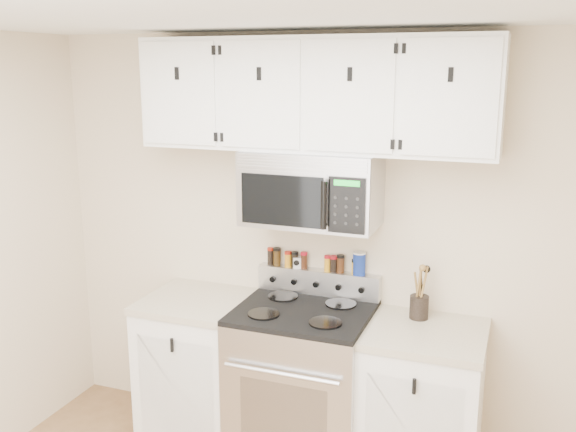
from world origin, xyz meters
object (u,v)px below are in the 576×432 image
object	(u,v)px
range	(303,384)
utensil_crock	(419,305)
microwave	(311,188)
salt_canister	(359,263)

from	to	relation	value
range	utensil_crock	world-z (taller)	utensil_crock
microwave	utensil_crock	world-z (taller)	microwave
salt_canister	utensil_crock	bearing A→B (deg)	-15.85
range	microwave	xyz separation A→B (m)	(0.00, 0.13, 1.14)
range	salt_canister	size ratio (longest dim) A/B	7.92
range	salt_canister	world-z (taller)	salt_canister
range	microwave	world-z (taller)	microwave
microwave	salt_canister	size ratio (longest dim) A/B	5.47
utensil_crock	microwave	bearing A→B (deg)	-175.56
range	utensil_crock	distance (m)	0.83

